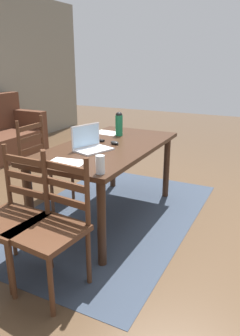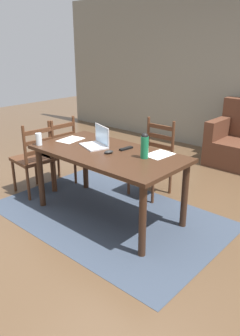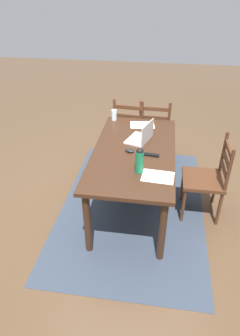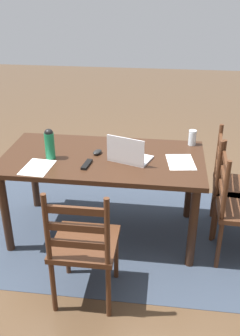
{
  "view_description": "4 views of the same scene",
  "coord_description": "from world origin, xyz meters",
  "px_view_note": "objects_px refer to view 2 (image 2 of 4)",
  "views": [
    {
      "loc": [
        -2.66,
        -1.47,
        1.55
      ],
      "look_at": [
        0.03,
        -0.11,
        0.53
      ],
      "focal_mm": 34.55,
      "sensor_mm": 36.0,
      "label": 1
    },
    {
      "loc": [
        2.34,
        -2.43,
        1.85
      ],
      "look_at": [
        0.07,
        0.12,
        0.56
      ],
      "focal_mm": 35.7,
      "sensor_mm": 36.0,
      "label": 2
    },
    {
      "loc": [
        2.78,
        0.27,
        2.34
      ],
      "look_at": [
        0.09,
        -0.14,
        0.57
      ],
      "focal_mm": 31.98,
      "sensor_mm": 36.0,
      "label": 3
    },
    {
      "loc": [
        -0.51,
        2.83,
        2.1
      ],
      "look_at": [
        -0.13,
        -0.11,
        0.61
      ],
      "focal_mm": 40.79,
      "sensor_mm": 36.0,
      "label": 4
    }
  ],
  "objects_px": {
    "water_bottle": "(145,145)",
    "drinking_glass": "(39,139)",
    "dining_table": "(108,160)",
    "tv_remote": "(126,149)",
    "chair_left_near": "(34,159)",
    "chair_left_far": "(56,152)",
    "computer_mouse": "(109,152)",
    "chair_far_head": "(152,159)",
    "laptop": "(97,141)"
  },
  "relations": [
    {
      "from": "chair_left_far",
      "to": "drinking_glass",
      "type": "distance_m",
      "value": 0.74
    },
    {
      "from": "chair_left_near",
      "to": "chair_far_head",
      "type": "relative_size",
      "value": 1.0
    },
    {
      "from": "chair_left_near",
      "to": "water_bottle",
      "type": "height_order",
      "value": "water_bottle"
    },
    {
      "from": "dining_table",
      "to": "chair_far_head",
      "type": "xyz_separation_m",
      "value": [
        -0.0,
        0.8,
        -0.2
      ]
    },
    {
      "from": "chair_left_far",
      "to": "computer_mouse",
      "type": "distance_m",
      "value": 1.24
    },
    {
      "from": "dining_table",
      "to": "tv_remote",
      "type": "xyz_separation_m",
      "value": [
        0.1,
        0.18,
        0.1
      ]
    },
    {
      "from": "tv_remote",
      "to": "dining_table",
      "type": "bearing_deg",
      "value": 68.88
    },
    {
      "from": "chair_left_far",
      "to": "laptop",
      "type": "height_order",
      "value": "laptop"
    },
    {
      "from": "chair_left_far",
      "to": "drinking_glass",
      "type": "xyz_separation_m",
      "value": [
        0.38,
        -0.52,
        0.37
      ]
    },
    {
      "from": "chair_left_far",
      "to": "laptop",
      "type": "distance_m",
      "value": 0.98
    },
    {
      "from": "laptop",
      "to": "tv_remote",
      "type": "distance_m",
      "value": 0.34
    },
    {
      "from": "water_bottle",
      "to": "laptop",
      "type": "bearing_deg",
      "value": -177.51
    },
    {
      "from": "dining_table",
      "to": "water_bottle",
      "type": "height_order",
      "value": "water_bottle"
    },
    {
      "from": "dining_table",
      "to": "chair_far_head",
      "type": "bearing_deg",
      "value": 90.01
    },
    {
      "from": "dining_table",
      "to": "drinking_glass",
      "type": "height_order",
      "value": "drinking_glass"
    },
    {
      "from": "chair_left_far",
      "to": "tv_remote",
      "type": "xyz_separation_m",
      "value": [
        1.22,
        0.01,
        0.31
      ]
    },
    {
      "from": "chair_far_head",
      "to": "laptop",
      "type": "height_order",
      "value": "laptop"
    },
    {
      "from": "water_bottle",
      "to": "computer_mouse",
      "type": "xyz_separation_m",
      "value": [
        -0.36,
        -0.14,
        -0.12
      ]
    },
    {
      "from": "tv_remote",
      "to": "drinking_glass",
      "type": "bearing_deg",
      "value": 38.86
    },
    {
      "from": "drinking_glass",
      "to": "chair_left_far",
      "type": "bearing_deg",
      "value": 126.73
    },
    {
      "from": "dining_table",
      "to": "computer_mouse",
      "type": "relative_size",
      "value": 16.74
    },
    {
      "from": "laptop",
      "to": "water_bottle",
      "type": "bearing_deg",
      "value": 2.49
    },
    {
      "from": "chair_left_near",
      "to": "computer_mouse",
      "type": "bearing_deg",
      "value": 6.44
    },
    {
      "from": "water_bottle",
      "to": "chair_left_far",
      "type": "bearing_deg",
      "value": 177.01
    },
    {
      "from": "chair_far_head",
      "to": "drinking_glass",
      "type": "relative_size",
      "value": 6.98
    },
    {
      "from": "computer_mouse",
      "to": "tv_remote",
      "type": "distance_m",
      "value": 0.23
    },
    {
      "from": "chair_left_far",
      "to": "laptop",
      "type": "xyz_separation_m",
      "value": [
        0.91,
        -0.11,
        0.36
      ]
    },
    {
      "from": "chair_far_head",
      "to": "water_bottle",
      "type": "relative_size",
      "value": 3.69
    },
    {
      "from": "laptop",
      "to": "water_bottle",
      "type": "height_order",
      "value": "water_bottle"
    },
    {
      "from": "water_bottle",
      "to": "computer_mouse",
      "type": "relative_size",
      "value": 2.57
    },
    {
      "from": "dining_table",
      "to": "chair_left_near",
      "type": "bearing_deg",
      "value": -171.05
    },
    {
      "from": "laptop",
      "to": "drinking_glass",
      "type": "height_order",
      "value": "laptop"
    },
    {
      "from": "water_bottle",
      "to": "drinking_glass",
      "type": "height_order",
      "value": "water_bottle"
    },
    {
      "from": "laptop",
      "to": "computer_mouse",
      "type": "xyz_separation_m",
      "value": [
        0.27,
        -0.11,
        -0.04
      ]
    },
    {
      "from": "computer_mouse",
      "to": "chair_left_far",
      "type": "bearing_deg",
      "value": -169.6
    },
    {
      "from": "laptop",
      "to": "water_bottle",
      "type": "relative_size",
      "value": 1.45
    },
    {
      "from": "computer_mouse",
      "to": "tv_remote",
      "type": "height_order",
      "value": "computer_mouse"
    },
    {
      "from": "chair_far_head",
      "to": "laptop",
      "type": "xyz_separation_m",
      "value": [
        -0.22,
        -0.74,
        0.36
      ]
    },
    {
      "from": "chair_left_near",
      "to": "laptop",
      "type": "xyz_separation_m",
      "value": [
        0.91,
        0.24,
        0.36
      ]
    },
    {
      "from": "dining_table",
      "to": "laptop",
      "type": "relative_size",
      "value": 4.48
    },
    {
      "from": "drinking_glass",
      "to": "computer_mouse",
      "type": "xyz_separation_m",
      "value": [
        0.8,
        0.3,
        -0.05
      ]
    },
    {
      "from": "laptop",
      "to": "tv_remote",
      "type": "xyz_separation_m",
      "value": [
        0.32,
        0.12,
        -0.05
      ]
    },
    {
      "from": "dining_table",
      "to": "chair_left_far",
      "type": "xyz_separation_m",
      "value": [
        -1.13,
        0.17,
        -0.2
      ]
    },
    {
      "from": "chair_left_near",
      "to": "computer_mouse",
      "type": "distance_m",
      "value": 1.23
    },
    {
      "from": "chair_left_far",
      "to": "tv_remote",
      "type": "bearing_deg",
      "value": 0.57
    },
    {
      "from": "dining_table",
      "to": "chair_left_far",
      "type": "distance_m",
      "value": 1.16
    },
    {
      "from": "chair_left_near",
      "to": "tv_remote",
      "type": "distance_m",
      "value": 1.31
    },
    {
      "from": "laptop",
      "to": "computer_mouse",
      "type": "distance_m",
      "value": 0.3
    },
    {
      "from": "computer_mouse",
      "to": "tv_remote",
      "type": "bearing_deg",
      "value": 100.05
    },
    {
      "from": "dining_table",
      "to": "computer_mouse",
      "type": "distance_m",
      "value": 0.13
    }
  ]
}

